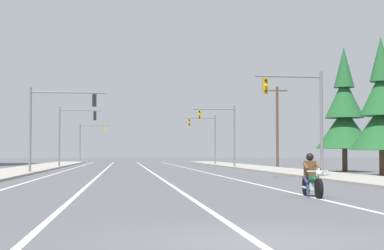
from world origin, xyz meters
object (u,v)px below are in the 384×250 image
(traffic_signal_far_left, at_px, (89,137))
(motorcycle_with_rider, at_px, (312,179))
(traffic_signal_mid_left, at_px, (71,128))
(traffic_signal_far_right, at_px, (206,133))
(traffic_signal_near_left, at_px, (53,116))
(traffic_signal_mid_right, at_px, (223,127))
(traffic_signal_near_right, at_px, (303,108))
(utility_pole_right_far, at_px, (277,125))
(conifer_tree_right_verge_far, at_px, (344,114))
(conifer_tree_right_verge_near, at_px, (382,112))

(traffic_signal_far_left, bearing_deg, motorcycle_with_rider, -81.91)
(traffic_signal_mid_left, relative_size, traffic_signal_far_right, 1.00)
(traffic_signal_near_left, height_order, traffic_signal_mid_right, same)
(traffic_signal_far_left, bearing_deg, traffic_signal_mid_right, -69.24)
(traffic_signal_near_left, distance_m, traffic_signal_far_left, 56.33)
(motorcycle_with_rider, height_order, traffic_signal_near_right, traffic_signal_near_right)
(traffic_signal_mid_right, xyz_separation_m, utility_pole_right_far, (5.57, 0.16, 0.23))
(traffic_signal_near_left, distance_m, conifer_tree_right_verge_far, 22.41)
(traffic_signal_far_right, bearing_deg, traffic_signal_mid_left, -140.23)
(traffic_signal_far_right, height_order, utility_pole_right_far, utility_pole_right_far)
(traffic_signal_near_right, bearing_deg, traffic_signal_far_right, 89.96)
(traffic_signal_mid_right, bearing_deg, traffic_signal_mid_left, 167.16)
(traffic_signal_near_right, height_order, traffic_signal_mid_left, same)
(traffic_signal_near_left, height_order, traffic_signal_far_right, same)
(traffic_signal_near_left, bearing_deg, traffic_signal_mid_left, 90.62)
(traffic_signal_near_right, relative_size, conifer_tree_right_verge_far, 0.63)
(conifer_tree_right_verge_near, relative_size, conifer_tree_right_verge_far, 0.91)
(utility_pole_right_far, bearing_deg, conifer_tree_right_verge_far, -82.47)
(motorcycle_with_rider, bearing_deg, traffic_signal_mid_right, 85.24)
(traffic_signal_near_left, height_order, traffic_signal_far_left, same)
(traffic_signal_mid_right, bearing_deg, utility_pole_right_far, 1.62)
(utility_pole_right_far, bearing_deg, traffic_signal_near_left, -141.56)
(motorcycle_with_rider, bearing_deg, utility_pole_right_far, 77.92)
(motorcycle_with_rider, bearing_deg, traffic_signal_near_right, 75.19)
(traffic_signal_near_right, distance_m, traffic_signal_far_left, 69.30)
(motorcycle_with_rider, distance_m, traffic_signal_far_right, 58.96)
(traffic_signal_near_left, relative_size, conifer_tree_right_verge_far, 0.63)
(traffic_signal_far_right, bearing_deg, traffic_signal_near_left, -115.33)
(traffic_signal_mid_left, xyz_separation_m, conifer_tree_right_verge_far, (22.54, -17.68, 0.44))
(traffic_signal_near_left, xyz_separation_m, traffic_signal_far_left, (-0.41, 56.33, -0.04))
(traffic_signal_mid_right, bearing_deg, motorcycle_with_rider, -94.76)
(traffic_signal_far_right, bearing_deg, conifer_tree_right_verge_far, -77.17)
(traffic_signal_far_left, bearing_deg, utility_pole_right_far, -62.56)
(traffic_signal_far_left, height_order, conifer_tree_right_verge_near, conifer_tree_right_verge_near)
(conifer_tree_right_verge_far, bearing_deg, traffic_signal_near_right, -118.36)
(utility_pole_right_far, height_order, conifer_tree_right_verge_far, conifer_tree_right_verge_far)
(traffic_signal_far_right, height_order, traffic_signal_far_left, same)
(motorcycle_with_rider, xyz_separation_m, traffic_signal_mid_left, (-11.54, 45.77, 3.47))
(utility_pole_right_far, xyz_separation_m, conifer_tree_right_verge_near, (1.02, -23.91, -0.18))
(traffic_signal_near_right, xyz_separation_m, traffic_signal_far_left, (-15.73, 67.49, 0.05))
(traffic_signal_near_left, height_order, conifer_tree_right_verge_far, conifer_tree_right_verge_far)
(traffic_signal_near_right, distance_m, conifer_tree_right_verge_far, 14.75)
(traffic_signal_near_left, bearing_deg, traffic_signal_near_right, -36.08)
(conifer_tree_right_verge_near, height_order, conifer_tree_right_verge_far, conifer_tree_right_verge_far)
(traffic_signal_far_left, relative_size, conifer_tree_right_verge_near, 0.69)
(traffic_signal_mid_right, xyz_separation_m, traffic_signal_mid_left, (-15.07, 3.44, 0.01))
(traffic_signal_mid_left, bearing_deg, traffic_signal_near_left, -89.38)
(motorcycle_with_rider, xyz_separation_m, conifer_tree_right_verge_far, (11.00, 28.08, 3.92))
(utility_pole_right_far, relative_size, conifer_tree_right_verge_near, 0.91)
(motorcycle_with_rider, relative_size, utility_pole_right_far, 0.27)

